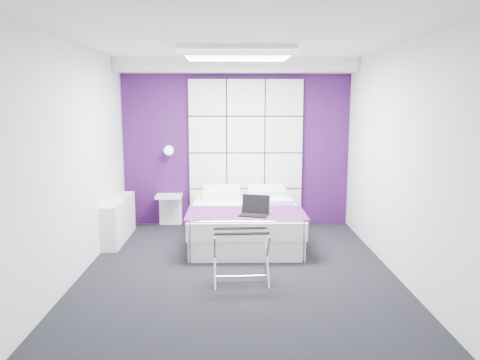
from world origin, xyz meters
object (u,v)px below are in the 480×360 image
object	(u,v)px
wall_lamp	(169,150)
bed	(245,222)
radiator	(119,220)
luggage_rack	(241,256)
nightstand	(169,196)
laptop	(254,210)

from	to	relation	value
wall_lamp	bed	size ratio (longest dim) A/B	0.08
radiator	luggage_rack	world-z (taller)	radiator
bed	luggage_rack	size ratio (longest dim) A/B	3.15
bed	nightstand	size ratio (longest dim) A/B	4.62
bed	laptop	size ratio (longest dim) A/B	5.19
radiator	luggage_rack	size ratio (longest dim) A/B	2.03
nightstand	laptop	bearing A→B (deg)	-47.57
bed	luggage_rack	xyz separation A→B (m)	(-0.08, -1.53, 0.01)
wall_lamp	radiator	distance (m)	1.35
wall_lamp	luggage_rack	world-z (taller)	wall_lamp
luggage_rack	laptop	size ratio (longest dim) A/B	1.64
radiator	laptop	bearing A→B (deg)	-19.53
wall_lamp	nightstand	distance (m)	0.73
luggage_rack	laptop	distance (m)	1.02
wall_lamp	nightstand	bearing A→B (deg)	-107.85
nightstand	luggage_rack	world-z (taller)	luggage_rack
wall_lamp	radiator	size ratio (longest dim) A/B	0.12
radiator	bed	bearing A→B (deg)	-3.08
wall_lamp	luggage_rack	bearing A→B (deg)	-65.71
nightstand	luggage_rack	size ratio (longest dim) A/B	0.68
laptop	nightstand	bearing A→B (deg)	149.01
bed	radiator	bearing A→B (deg)	176.92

